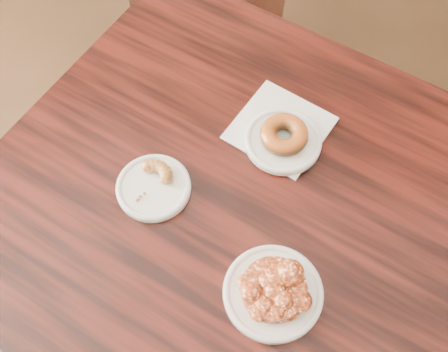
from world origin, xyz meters
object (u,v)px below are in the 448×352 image
(cafe_table, at_px, (229,271))
(cruller_fragment, at_px, (153,183))
(glazed_donut, at_px, (284,135))
(apple_fritter, at_px, (274,288))

(cafe_table, relative_size, cruller_fragment, 10.79)
(cafe_table, relative_size, glazed_donut, 9.81)
(glazed_donut, height_order, apple_fritter, glazed_donut)
(glazed_donut, xyz_separation_m, apple_fritter, (0.05, -0.30, -0.00))
(cafe_table, height_order, cruller_fragment, cruller_fragment)
(glazed_donut, distance_m, cruller_fragment, 0.27)
(apple_fritter, xyz_separation_m, cruller_fragment, (-0.26, 0.14, -0.01))
(cafe_table, xyz_separation_m, cruller_fragment, (-0.15, -0.01, 0.40))
(apple_fritter, bearing_deg, cafe_table, 127.54)
(glazed_donut, relative_size, apple_fritter, 0.62)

